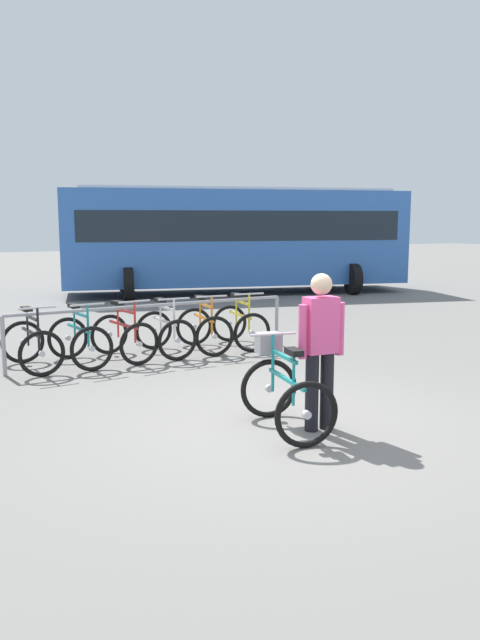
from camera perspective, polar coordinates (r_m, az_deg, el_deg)
The scene contains 11 objects.
ground_plane at distance 6.99m, azimuth 3.79°, elevation -9.29°, with size 80.00×80.00×0.00m, color slate.
bike_rack_rail at distance 10.17m, azimuth -7.55°, elevation 0.46°, with size 4.59×0.44×0.88m.
racked_bike_black at distance 9.86m, azimuth -17.94°, elevation -2.13°, with size 0.80×1.18×0.97m.
racked_bike_teal at distance 10.02m, azimuth -14.02°, elevation -1.79°, with size 0.83×1.20×0.98m.
racked_bike_red at distance 10.23m, azimuth -10.25°, elevation -1.45°, with size 0.88×1.23×0.98m.
racked_bike_white at distance 10.47m, azimuth -6.64°, elevation -1.13°, with size 0.73×1.16×0.98m.
racked_bike_orange at distance 10.76m, azimuth -3.21°, elevation -0.81°, with size 0.70×1.11×0.97m.
racked_bike_yellow at distance 11.09m, azimuth 0.03°, elevation -0.51°, with size 0.71×1.12×0.97m.
featured_bicycle at distance 6.76m, azimuth 3.84°, elevation -5.99°, with size 0.78×1.22×0.97m.
person_with_featured_bike at distance 6.67m, azimuth 7.12°, elevation -2.17°, with size 0.53×0.22×1.64m.
bus_distant at distance 19.28m, azimuth -0.40°, elevation 7.59°, with size 10.30×4.70×3.08m.
Camera 1 is at (-3.21, -5.82, 2.18)m, focal length 36.18 mm.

